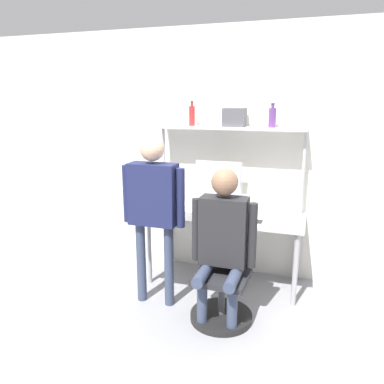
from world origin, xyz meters
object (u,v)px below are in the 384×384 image
cell_phone (259,222)px  storage_box (234,117)px  bottle_purple (272,117)px  laptop (230,212)px  office_chair (223,290)px  person_standing (153,200)px  person_seated (223,235)px  bottle_red (192,115)px  monitor (218,183)px

cell_phone → storage_box: (-0.35, 0.36, 0.99)m
bottle_purple → laptop: bearing=-138.6°
cell_phone → bottle_purple: (0.04, 0.36, 0.99)m
office_chair → person_standing: person_standing is taller
cell_phone → person_standing: 1.06m
office_chair → storage_box: 1.73m
person_seated → bottle_purple: bearing=73.6°
person_standing → laptop: bearing=40.0°
bottle_purple → person_seated: bearing=-106.4°
person_standing → bottle_red: (0.11, 0.82, 0.74)m
person_standing → bottle_purple: bearing=40.5°
person_standing → bottle_purple: size_ratio=6.74×
laptop → storage_box: storage_box is taller
laptop → person_seated: bearing=-83.2°
storage_box → office_chair: bearing=-82.4°
monitor → storage_box: bearing=11.5°
office_chair → person_seated: 0.54m
laptop → person_seated: (0.07, -0.62, -0.02)m
laptop → storage_box: bearing=97.6°
laptop → cell_phone: 0.32m
cell_phone → office_chair: bearing=-114.1°
person_seated → cell_phone: bearing=67.5°
laptop → cell_phone: size_ratio=2.36×
monitor → person_seated: (0.27, -0.89, -0.25)m
laptop → monitor: bearing=125.0°
monitor → laptop: bearing=-55.0°
monitor → person_standing: (-0.42, -0.79, -0.03)m
laptop → office_chair: size_ratio=0.39×
monitor → office_chair: size_ratio=0.59×
person_standing → storage_box: storage_box is taller
office_chair → bottle_red: (-0.58, 0.88, 1.50)m
monitor → storage_box: size_ratio=2.33×
monitor → laptop: size_ratio=1.51×
laptop → storage_box: 0.97m
laptop → office_chair: (0.08, -0.57, -0.56)m
monitor → storage_box: storage_box is taller
monitor → bottle_purple: (0.54, 0.03, 0.70)m
cell_phone → person_seated: size_ratio=0.11×
monitor → storage_box: 0.71m
laptop → bottle_red: 1.11m
office_chair → bottle_purple: bearing=72.9°
cell_phone → office_chair: size_ratio=0.17×
cell_phone → bottle_red: (-0.81, 0.36, 1.00)m
person_standing → monitor: bearing=61.9°
office_chair → storage_box: (-0.12, 0.88, 1.49)m
monitor → person_seated: 0.96m
bottle_purple → storage_box: size_ratio=1.05×
monitor → person_standing: bearing=-118.1°
office_chair → laptop: bearing=97.5°
cell_phone → storage_box: storage_box is taller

